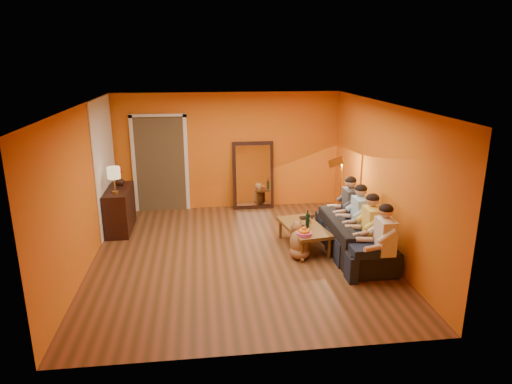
{
  "coord_description": "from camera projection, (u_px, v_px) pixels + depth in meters",
  "views": [
    {
      "loc": [
        -0.62,
        -7.28,
        3.33
      ],
      "look_at": [
        0.35,
        0.5,
        1.0
      ],
      "focal_mm": 32.0,
      "sensor_mm": 36.0,
      "label": 1
    }
  ],
  "objects": [
    {
      "name": "flowers",
      "position": [
        119.0,
        169.0,
        9.06
      ],
      "size": [
        0.17,
        0.17,
        0.42
      ],
      "primitive_type": null,
      "color": "#AE2A13",
      "rests_on": "vase"
    },
    {
      "name": "person_far_right",
      "position": [
        350.0,
        208.0,
        8.53
      ],
      "size": [
        0.7,
        0.44,
        1.22
      ],
      "primitive_type": null,
      "color": "#37383D",
      "rests_on": "sofa"
    },
    {
      "name": "door_jamb_left",
      "position": [
        134.0,
        165.0,
        9.98
      ],
      "size": [
        0.08,
        0.06,
        2.2
      ],
      "primitive_type": "cube",
      "color": "white",
      "rests_on": "wall_back"
    },
    {
      "name": "sofa",
      "position": [
        354.0,
        236.0,
        7.98
      ],
      "size": [
        2.17,
        0.85,
        0.63
      ],
      "primitive_type": "imported",
      "rotation": [
        0.0,
        0.0,
        1.57
      ],
      "color": "black",
      "rests_on": "floor"
    },
    {
      "name": "dog",
      "position": [
        299.0,
        240.0,
        7.82
      ],
      "size": [
        0.46,
        0.6,
        0.63
      ],
      "primitive_type": null,
      "rotation": [
        0.0,
        0.0,
        0.24
      ],
      "color": "#916541",
      "rests_on": "floor"
    },
    {
      "name": "tumbler",
      "position": [
        309.0,
        221.0,
        8.28
      ],
      "size": [
        0.11,
        0.11,
        0.08
      ],
      "primitive_type": "imported",
      "rotation": [
        0.0,
        0.0,
        0.3
      ],
      "color": "#B27F3F",
      "rests_on": "coffee_table"
    },
    {
      "name": "wine_bottle",
      "position": [
        308.0,
        219.0,
        8.08
      ],
      "size": [
        0.07,
        0.07,
        0.31
      ],
      "primitive_type": "cylinder",
      "color": "black",
      "rests_on": "coffee_table"
    },
    {
      "name": "book_mid",
      "position": [
        297.0,
        228.0,
        7.96
      ],
      "size": [
        0.2,
        0.26,
        0.02
      ],
      "primitive_type": "imported",
      "rotation": [
        0.0,
        0.0,
        -0.12
      ],
      "color": "#AE2A13",
      "rests_on": "book_lower"
    },
    {
      "name": "coffee_table",
      "position": [
        304.0,
        237.0,
        8.23
      ],
      "size": [
        0.81,
        1.31,
        0.42
      ],
      "primitive_type": null,
      "rotation": [
        0.0,
        0.0,
        0.17
      ],
      "color": "brown",
      "rests_on": "floor"
    },
    {
      "name": "mirror_frame",
      "position": [
        253.0,
        175.0,
        10.29
      ],
      "size": [
        0.92,
        0.27,
        1.51
      ],
      "primitive_type": "cube",
      "rotation": [
        -0.14,
        0.0,
        0.0
      ],
      "color": "black",
      "rests_on": "floor"
    },
    {
      "name": "white_accent",
      "position": [
        105.0,
        164.0,
        8.94
      ],
      "size": [
        0.02,
        1.9,
        2.58
      ],
      "primitive_type": "cube",
      "color": "white",
      "rests_on": "wall_left"
    },
    {
      "name": "fruit_bowl",
      "position": [
        304.0,
        231.0,
        7.71
      ],
      "size": [
        0.26,
        0.26,
        0.16
      ],
      "primitive_type": null,
      "color": "#D74C94",
      "rests_on": "coffee_table"
    },
    {
      "name": "book_upper",
      "position": [
        297.0,
        228.0,
        7.93
      ],
      "size": [
        0.23,
        0.26,
        0.02
      ],
      "primitive_type": "imported",
      "rotation": [
        0.0,
        0.0,
        0.31
      ],
      "color": "black",
      "rests_on": "book_mid"
    },
    {
      "name": "room_shell",
      "position": [
        237.0,
        178.0,
        7.93
      ],
      "size": [
        5.0,
        5.5,
        2.6
      ],
      "color": "brown",
      "rests_on": "ground"
    },
    {
      "name": "door_jamb_right",
      "position": [
        187.0,
        164.0,
        10.11
      ],
      "size": [
        0.08,
        0.06,
        2.2
      ],
      "primitive_type": "cube",
      "color": "white",
      "rests_on": "wall_back"
    },
    {
      "name": "floor_lamp",
      "position": [
        340.0,
        195.0,
        8.99
      ],
      "size": [
        0.36,
        0.33,
        1.44
      ],
      "primitive_type": null,
      "rotation": [
        0.0,
        0.0,
        -0.34
      ],
      "color": "gold",
      "rests_on": "floor"
    },
    {
      "name": "door_header",
      "position": [
        157.0,
        116.0,
        9.74
      ],
      "size": [
        1.22,
        0.06,
        0.08
      ],
      "primitive_type": "cube",
      "color": "white",
      "rests_on": "wall_back"
    },
    {
      "name": "person_mid_right",
      "position": [
        360.0,
        218.0,
        8.0
      ],
      "size": [
        0.7,
        0.44,
        1.22
      ],
      "primitive_type": null,
      "color": "#9CC9F2",
      "rests_on": "sofa"
    },
    {
      "name": "doorway_recess",
      "position": [
        161.0,
        163.0,
        10.16
      ],
      "size": [
        1.06,
        0.3,
        2.1
      ],
      "primitive_type": "cube",
      "color": "#3F2D19",
      "rests_on": "floor"
    },
    {
      "name": "person_mid_left",
      "position": [
        371.0,
        229.0,
        7.48
      ],
      "size": [
        0.7,
        0.44,
        1.22
      ],
      "primitive_type": null,
      "color": "#E7C94D",
      "rests_on": "sofa"
    },
    {
      "name": "mirror_glass",
      "position": [
        253.0,
        176.0,
        10.26
      ],
      "size": [
        0.78,
        0.21,
        1.35
      ],
      "primitive_type": "cube",
      "rotation": [
        -0.14,
        0.0,
        0.0
      ],
      "color": "white",
      "rests_on": "mirror_frame"
    },
    {
      "name": "book_lower",
      "position": [
        296.0,
        230.0,
        7.95
      ],
      "size": [
        0.22,
        0.28,
        0.03
      ],
      "primitive_type": "imported",
      "rotation": [
        0.0,
        0.0,
        -0.09
      ],
      "color": "black",
      "rests_on": "coffee_table"
    },
    {
      "name": "laptop",
      "position": [
        309.0,
        218.0,
        8.52
      ],
      "size": [
        0.36,
        0.27,
        0.03
      ],
      "primitive_type": "imported",
      "rotation": [
        0.0,
        0.0,
        0.19
      ],
      "color": "black",
      "rests_on": "coffee_table"
    },
    {
      "name": "table_lamp",
      "position": [
        114.0,
        180.0,
        8.55
      ],
      "size": [
        0.24,
        0.24,
        0.51
      ],
      "primitive_type": null,
      "color": "beige",
      "rests_on": "sideboard"
    },
    {
      "name": "person_far_left",
      "position": [
        385.0,
        242.0,
        6.96
      ],
      "size": [
        0.7,
        0.44,
        1.22
      ],
      "primitive_type": null,
      "color": "silver",
      "rests_on": "sofa"
    },
    {
      "name": "vase",
      "position": [
        120.0,
        181.0,
        9.12
      ],
      "size": [
        0.18,
        0.18,
        0.19
      ],
      "primitive_type": "imported",
      "color": "black",
      "rests_on": "sideboard"
    },
    {
      "name": "sideboard",
      "position": [
        120.0,
        209.0,
        9.03
      ],
      "size": [
        0.44,
        1.18,
        0.85
      ],
      "primitive_type": "cube",
      "color": "black",
      "rests_on": "floor"
    }
  ]
}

